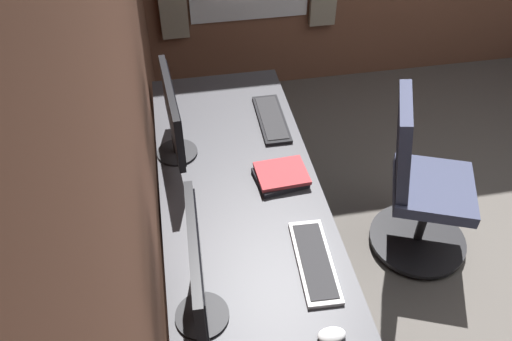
# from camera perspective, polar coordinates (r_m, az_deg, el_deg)

# --- Properties ---
(wall_back) EXTENTS (5.00, 0.10, 2.60)m
(wall_back) POSITION_cam_1_polar(r_m,az_deg,el_deg) (1.85, -14.41, 3.47)
(wall_back) COLOR brown
(wall_back) RESTS_ON ground
(desk) EXTENTS (2.22, 0.74, 0.73)m
(desk) POSITION_cam_1_polar(r_m,az_deg,el_deg) (2.37, -1.19, -5.13)
(desk) COLOR #38383D
(desk) RESTS_ON ground
(drawer_pedestal) EXTENTS (0.40, 0.51, 0.69)m
(drawer_pedestal) POSITION_cam_1_polar(r_m,az_deg,el_deg) (2.73, -2.26, -7.10)
(drawer_pedestal) COLOR #38383D
(drawer_pedestal) RESTS_ON ground
(monitor_primary) EXTENTS (0.52, 0.20, 0.45)m
(monitor_primary) POSITION_cam_1_polar(r_m,az_deg,el_deg) (1.79, -6.37, -11.22)
(monitor_primary) COLOR black
(monitor_primary) RESTS_ON desk
(monitor_secondary) EXTENTS (0.55, 0.20, 0.40)m
(monitor_secondary) POSITION_cam_1_polar(r_m,az_deg,el_deg) (2.49, -9.05, 5.95)
(monitor_secondary) COLOR black
(monitor_secondary) RESTS_ON desk
(keyboard_main) EXTENTS (0.43, 0.16, 0.02)m
(keyboard_main) POSITION_cam_1_polar(r_m,az_deg,el_deg) (2.14, 6.42, -9.81)
(keyboard_main) COLOR silver
(keyboard_main) RESTS_ON desk
(keyboard_spare) EXTENTS (0.42, 0.14, 0.02)m
(keyboard_spare) POSITION_cam_1_polar(r_m,az_deg,el_deg) (2.81, 1.70, 5.66)
(keyboard_spare) COLOR black
(keyboard_spare) RESTS_ON desk
(mouse_main) EXTENTS (0.06, 0.10, 0.03)m
(mouse_main) POSITION_cam_1_polar(r_m,az_deg,el_deg) (1.96, 8.27, -17.35)
(mouse_main) COLOR silver
(mouse_main) RESTS_ON desk
(book_stack_near) EXTENTS (0.22, 0.25, 0.05)m
(book_stack_near) POSITION_cam_1_polar(r_m,az_deg,el_deg) (2.45, 2.74, -0.59)
(book_stack_near) COLOR black
(book_stack_near) RESTS_ON desk
(office_chair) EXTENTS (0.57, 0.61, 0.97)m
(office_chair) POSITION_cam_1_polar(r_m,az_deg,el_deg) (2.95, 17.39, -1.74)
(office_chair) COLOR #383D56
(office_chair) RESTS_ON ground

